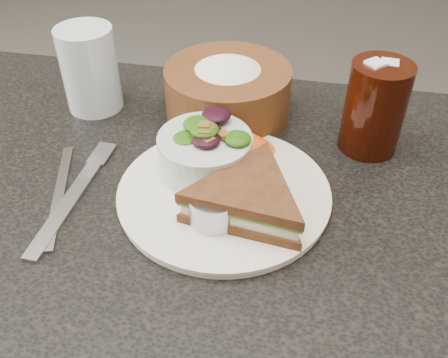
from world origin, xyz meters
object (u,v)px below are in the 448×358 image
dressing_ramekin (215,206)px  water_glass (90,69)px  dinner_plate (224,193)px  salad_bowl (205,147)px  bread_basket (228,84)px  sandwich (248,199)px  cola_glass (376,104)px

dressing_ramekin → water_glass: water_glass is taller
dinner_plate → salad_bowl: salad_bowl is taller
dinner_plate → bread_basket: size_ratio=1.40×
sandwich → bread_basket: 0.24m
salad_bowl → water_glass: bearing=147.0°
sandwich → bread_basket: size_ratio=0.90×
salad_bowl → water_glass: (-0.21, 0.14, 0.02)m
dinner_plate → water_glass: (-0.25, 0.18, 0.06)m
dinner_plate → sandwich: sandwich is taller
cola_glass → water_glass: bearing=176.3°
dressing_ramekin → water_glass: 0.34m
dinner_plate → cola_glass: bearing=39.2°
sandwich → dressing_ramekin: sandwich is taller
water_glass → sandwich: bearing=-36.8°
dressing_ramekin → bread_basket: bearing=97.3°
dinner_plate → dressing_ramekin: 0.06m
bread_basket → water_glass: bearing=-175.9°
bread_basket → water_glass: size_ratio=1.46×
salad_bowl → water_glass: water_glass is taller
dinner_plate → bread_basket: 0.20m
dinner_plate → dressing_ramekin: bearing=-91.1°
salad_bowl → cola_glass: 0.24m
dressing_ramekin → water_glass: size_ratio=0.48×
cola_glass → dressing_ramekin: bearing=-132.4°
cola_glass → water_glass: (-0.43, 0.03, -0.01)m
dinner_plate → bread_basket: bearing=99.5°
bread_basket → cola_glass: (0.21, -0.04, 0.02)m
dinner_plate → water_glass: 0.31m
sandwich → water_glass: size_ratio=1.32×
sandwich → cola_glass: (0.15, 0.18, 0.04)m
dinner_plate → salad_bowl: 0.06m
dinner_plate → salad_bowl: bearing=130.8°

